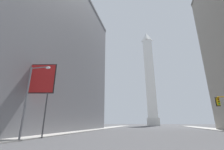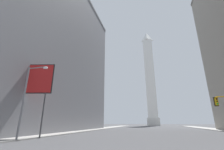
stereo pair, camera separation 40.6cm
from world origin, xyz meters
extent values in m
cube|color=gray|center=(-16.28, 34.02, 0.07)|extent=(5.00, 113.39, 0.15)
cube|color=slate|center=(-26.53, 26.83, 18.78)|extent=(20.26, 47.03, 37.56)
cube|color=silver|center=(0.00, 94.49, 2.22)|extent=(7.17, 7.17, 4.44)
cube|color=white|center=(0.00, 94.49, 30.09)|extent=(5.74, 5.74, 51.30)
pyramid|color=white|center=(0.00, 94.49, 58.89)|extent=(5.74, 5.74, 6.31)
cube|color=#E5B20F|center=(9.06, 24.42, 4.76)|extent=(0.36, 0.36, 1.10)
cube|color=black|center=(9.04, 24.60, 4.76)|extent=(0.58, 0.07, 1.32)
sphere|color=#410907|center=(9.07, 24.23, 5.10)|extent=(0.22, 0.22, 0.22)
sphere|color=#483506|center=(9.07, 24.23, 4.76)|extent=(0.22, 0.22, 0.22)
sphere|color=green|center=(9.07, 24.23, 4.42)|extent=(0.22, 0.22, 0.22)
cylinder|color=slate|center=(-14.07, 13.35, 4.12)|extent=(0.20, 0.20, 8.23)
cylinder|color=slate|center=(-12.89, 13.35, 8.08)|extent=(2.35, 0.12, 0.12)
sphere|color=slate|center=(-14.07, 13.35, 8.08)|extent=(0.20, 0.20, 0.20)
ellipsoid|color=silver|center=(-11.72, 13.35, 7.96)|extent=(0.64, 0.36, 0.26)
cylinder|color=#3F3F42|center=(-16.87, 15.71, 2.85)|extent=(0.18, 0.18, 5.71)
cylinder|color=#3F3F42|center=(-13.78, 16.47, 2.85)|extent=(0.18, 0.18, 5.71)
cube|color=red|center=(-15.32, 16.09, 7.69)|extent=(4.47, 1.32, 3.96)
cube|color=black|center=(-15.32, 16.09, 7.69)|extent=(4.67, 1.26, 4.20)
camera|label=1|loc=(-0.36, -0.61, 1.85)|focal=24.00mm
camera|label=2|loc=(0.03, -0.51, 1.85)|focal=24.00mm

